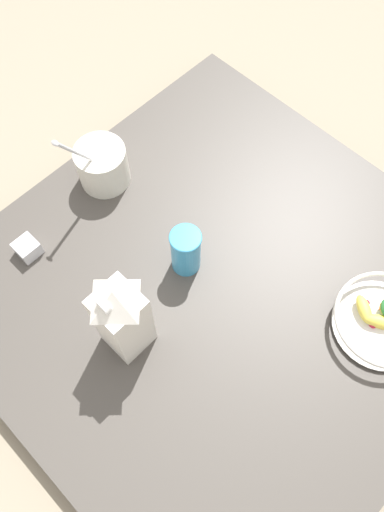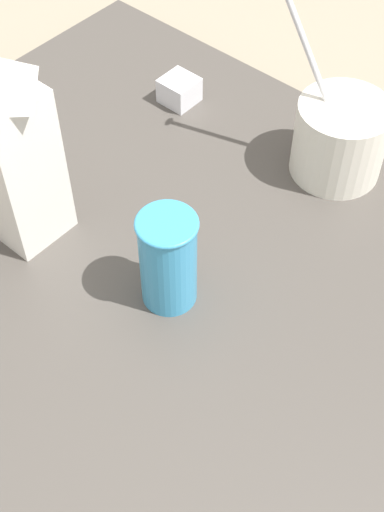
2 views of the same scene
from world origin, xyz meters
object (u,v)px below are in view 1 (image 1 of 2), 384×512
(spice_jar, at_px, (28,249))
(fruit_bowl, at_px, (384,320))
(yogurt_tub, at_px, (102,164))
(drinking_cup, at_px, (186,250))
(milk_carton, at_px, (122,317))

(spice_jar, bearing_deg, fruit_bowl, 31.62)
(yogurt_tub, xyz_separation_m, spice_jar, (0.03, -0.26, -0.04))
(drinking_cup, bearing_deg, milk_carton, -80.29)
(yogurt_tub, height_order, drinking_cup, yogurt_tub)
(fruit_bowl, bearing_deg, milk_carton, -132.72)
(drinking_cup, height_order, spice_jar, drinking_cup)
(drinking_cup, bearing_deg, yogurt_tub, 175.10)
(milk_carton, xyz_separation_m, spice_jar, (-0.32, -0.02, -0.11))
(fruit_bowl, distance_m, drinking_cup, 0.45)
(fruit_bowl, xyz_separation_m, yogurt_tub, (-0.72, -0.16, 0.03))
(milk_carton, distance_m, drinking_cup, 0.22)
(drinking_cup, bearing_deg, spice_jar, -140.27)
(milk_carton, bearing_deg, yogurt_tub, 145.67)
(milk_carton, distance_m, spice_jar, 0.34)
(yogurt_tub, height_order, spice_jar, yogurt_tub)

